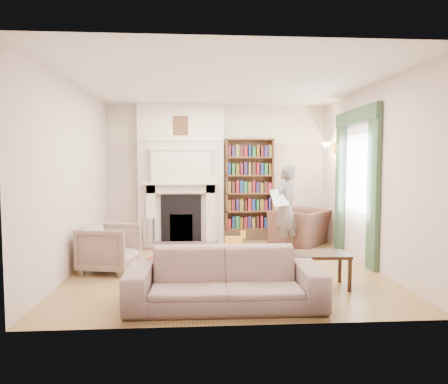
{
  "coord_description": "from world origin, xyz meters",
  "views": [
    {
      "loc": [
        -0.42,
        -6.07,
        1.59
      ],
      "look_at": [
        0.0,
        0.25,
        1.15
      ],
      "focal_mm": 32.0,
      "sensor_mm": 36.0,
      "label": 1
    }
  ],
  "objects": [
    {
      "name": "floor",
      "position": [
        0.0,
        0.0,
        0.0
      ],
      "size": [
        4.5,
        4.5,
        0.0
      ],
      "primitive_type": "plane",
      "color": "brown",
      "rests_on": "ground"
    },
    {
      "name": "ceiling",
      "position": [
        0.0,
        0.0,
        2.8
      ],
      "size": [
        4.5,
        4.5,
        0.0
      ],
      "primitive_type": "plane",
      "rotation": [
        3.14,
        0.0,
        0.0
      ],
      "color": "white",
      "rests_on": "wall_back"
    },
    {
      "name": "wall_back",
      "position": [
        0.0,
        2.25,
        1.4
      ],
      "size": [
        4.5,
        0.0,
        4.5
      ],
      "primitive_type": "plane",
      "rotation": [
        1.57,
        0.0,
        0.0
      ],
      "color": "beige",
      "rests_on": "floor"
    },
    {
      "name": "wall_front",
      "position": [
        0.0,
        -2.25,
        1.4
      ],
      "size": [
        4.5,
        0.0,
        4.5
      ],
      "primitive_type": "plane",
      "rotation": [
        -1.57,
        0.0,
        0.0
      ],
      "color": "beige",
      "rests_on": "floor"
    },
    {
      "name": "wall_left",
      "position": [
        -2.25,
        0.0,
        1.4
      ],
      "size": [
        0.0,
        4.5,
        4.5
      ],
      "primitive_type": "plane",
      "rotation": [
        1.57,
        0.0,
        1.57
      ],
      "color": "beige",
      "rests_on": "floor"
    },
    {
      "name": "wall_right",
      "position": [
        2.25,
        0.0,
        1.4
      ],
      "size": [
        0.0,
        4.5,
        4.5
      ],
      "primitive_type": "plane",
      "rotation": [
        1.57,
        0.0,
        -1.57
      ],
      "color": "beige",
      "rests_on": "floor"
    },
    {
      "name": "fireplace",
      "position": [
        -0.75,
        2.05,
        1.39
      ],
      "size": [
        1.7,
        0.58,
        2.8
      ],
      "color": "beige",
      "rests_on": "floor"
    },
    {
      "name": "bookcase",
      "position": [
        0.65,
        2.12,
        1.18
      ],
      "size": [
        1.0,
        0.24,
        1.85
      ],
      "primitive_type": "cube",
      "color": "brown",
      "rests_on": "floor"
    },
    {
      "name": "window",
      "position": [
        2.23,
        0.4,
        1.45
      ],
      "size": [
        0.02,
        0.9,
        1.3
      ],
      "primitive_type": "cube",
      "color": "silver",
      "rests_on": "wall_right"
    },
    {
      "name": "curtain_left",
      "position": [
        2.2,
        -0.3,
        1.2
      ],
      "size": [
        0.07,
        0.32,
        2.4
      ],
      "primitive_type": "cube",
      "color": "#2B412A",
      "rests_on": "floor"
    },
    {
      "name": "curtain_right",
      "position": [
        2.2,
        1.1,
        1.2
      ],
      "size": [
        0.07,
        0.32,
        2.4
      ],
      "primitive_type": "cube",
      "color": "#2B412A",
      "rests_on": "floor"
    },
    {
      "name": "pelmet",
      "position": [
        2.19,
        0.4,
        2.38
      ],
      "size": [
        0.09,
        1.7,
        0.24
      ],
      "primitive_type": "cube",
      "color": "#2B412A",
      "rests_on": "wall_right"
    },
    {
      "name": "wall_sconce",
      "position": [
        2.03,
        1.5,
        1.9
      ],
      "size": [
        0.2,
        0.24,
        0.24
      ],
      "primitive_type": null,
      "color": "gold",
      "rests_on": "wall_right"
    },
    {
      "name": "rug",
      "position": [
        -0.2,
        0.15,
        0.01
      ],
      "size": [
        2.74,
        2.37,
        0.01
      ],
      "primitive_type": "cube",
      "rotation": [
        0.0,
        0.0,
        -0.28
      ],
      "color": "beige",
      "rests_on": "floor"
    },
    {
      "name": "armchair_reading",
      "position": [
        1.62,
        1.63,
        0.35
      ],
      "size": [
        1.41,
        1.42,
        0.7
      ],
      "primitive_type": "imported",
      "rotation": [
        0.0,
        0.0,
        4.01
      ],
      "color": "#51312B",
      "rests_on": "floor"
    },
    {
      "name": "armchair_left",
      "position": [
        -1.73,
        -0.11,
        0.35
      ],
      "size": [
        0.89,
        0.87,
        0.69
      ],
      "primitive_type": "imported",
      "rotation": [
        0.0,
        0.0,
        1.38
      ],
      "color": "#A99F8B",
      "rests_on": "floor"
    },
    {
      "name": "sofa",
      "position": [
        -0.12,
        -1.69,
        0.32
      ],
      "size": [
        2.18,
        0.88,
        0.63
      ],
      "primitive_type": "imported",
      "rotation": [
        0.0,
        0.0,
        -0.02
      ],
      "color": "gray",
      "rests_on": "floor"
    },
    {
      "name": "man_reading",
      "position": [
        1.17,
        1.03,
        0.79
      ],
      "size": [
        0.68,
        0.67,
        1.59
      ],
      "primitive_type": "imported",
      "rotation": [
        0.0,
        0.0,
        3.91
      ],
      "color": "#5F544C",
      "rests_on": "floor"
    },
    {
      "name": "newspaper",
      "position": [
        1.02,
        0.83,
        1.0
      ],
      "size": [
        0.4,
        0.39,
        0.29
      ],
      "primitive_type": "cube",
      "rotation": [
        -0.35,
        0.0,
        0.77
      ],
      "color": "white",
      "rests_on": "man_reading"
    },
    {
      "name": "coffee_table",
      "position": [
        1.16,
        -1.09,
        0.23
      ],
      "size": [
        0.72,
        0.47,
        0.45
      ],
      "primitive_type": null,
      "rotation": [
        0.0,
        0.0,
        -0.03
      ],
      "color": "black",
      "rests_on": "floor"
    },
    {
      "name": "paraffin_heater",
      "position": [
        -1.38,
        1.69,
        0.28
      ],
      "size": [
        0.28,
        0.28,
        0.55
      ],
      "primitive_type": "cylinder",
      "rotation": [
        0.0,
        0.0,
        -0.2
      ],
      "color": "#AFB1B7",
      "rests_on": "floor"
    },
    {
      "name": "rocking_horse",
      "position": [
        0.21,
        0.86,
        0.21
      ],
      "size": [
        0.5,
        0.24,
        0.42
      ],
      "primitive_type": null,
      "rotation": [
        0.0,
        0.0,
        -0.1
      ],
      "color": "gold",
      "rests_on": "rug"
    },
    {
      "name": "board_game",
      "position": [
        -0.6,
        -0.0,
        0.03
      ],
      "size": [
        0.43,
        0.43,
        0.03
      ],
      "primitive_type": "cube",
      "rotation": [
        0.0,
        0.0,
        -0.39
      ],
      "color": "#CFD34A",
      "rests_on": "rug"
    },
    {
      "name": "game_box_lid",
      "position": [
        -1.09,
        0.41,
        0.04
      ],
      "size": [
        0.35,
        0.29,
        0.05
      ],
      "primitive_type": "cube",
      "rotation": [
        0.0,
        0.0,
        -0.41
      ],
      "color": "#AF2A14",
      "rests_on": "rug"
    },
    {
      "name": "comic_annuals",
      "position": [
        0.13,
        -0.32,
        0.02
      ],
      "size": [
        0.45,
        0.64,
        0.02
      ],
      "color": "red",
      "rests_on": "rug"
    }
  ]
}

